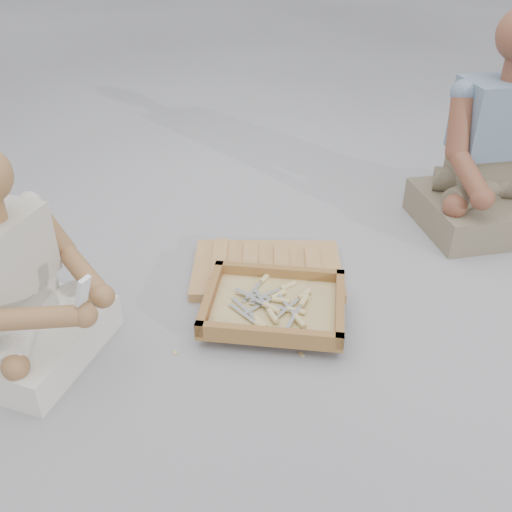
% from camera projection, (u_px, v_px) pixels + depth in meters
% --- Properties ---
extents(ground, '(60.00, 60.00, 0.00)m').
position_uv_depth(ground, '(280.00, 336.00, 2.14)').
color(ground, '#9E9FA3').
rests_on(ground, ground).
extents(carved_panel, '(0.71, 0.54, 0.04)m').
position_uv_depth(carved_panel, '(267.00, 270.00, 2.48)').
color(carved_panel, brown).
rests_on(carved_panel, ground).
extents(tool_tray, '(0.56, 0.46, 0.07)m').
position_uv_depth(tool_tray, '(274.00, 305.00, 2.19)').
color(tool_tray, brown).
rests_on(tool_tray, carved_panel).
extents(chisel_0, '(0.06, 0.22, 0.02)m').
position_uv_depth(chisel_0, '(302.00, 304.00, 2.17)').
color(chisel_0, silver).
rests_on(chisel_0, tool_tray).
extents(chisel_1, '(0.13, 0.20, 0.02)m').
position_uv_depth(chisel_1, '(271.00, 313.00, 2.13)').
color(chisel_1, silver).
rests_on(chisel_1, tool_tray).
extents(chisel_2, '(0.14, 0.19, 0.02)m').
position_uv_depth(chisel_2, '(297.00, 318.00, 2.10)').
color(chisel_2, silver).
rests_on(chisel_2, tool_tray).
extents(chisel_3, '(0.18, 0.15, 0.02)m').
position_uv_depth(chisel_3, '(258.00, 324.00, 2.08)').
color(chisel_3, silver).
rests_on(chisel_3, tool_tray).
extents(chisel_4, '(0.08, 0.22, 0.02)m').
position_uv_depth(chisel_4, '(263.00, 280.00, 2.32)').
color(chisel_4, silver).
rests_on(chisel_4, tool_tray).
extents(chisel_5, '(0.15, 0.19, 0.02)m').
position_uv_depth(chisel_5, '(274.00, 297.00, 2.22)').
color(chisel_5, silver).
rests_on(chisel_5, tool_tray).
extents(chisel_6, '(0.17, 0.17, 0.02)m').
position_uv_depth(chisel_6, '(283.00, 288.00, 2.28)').
color(chisel_6, silver).
rests_on(chisel_6, tool_tray).
extents(chisel_7, '(0.20, 0.13, 0.02)m').
position_uv_depth(chisel_7, '(267.00, 305.00, 2.16)').
color(chisel_7, silver).
rests_on(chisel_7, tool_tray).
extents(chisel_8, '(0.17, 0.16, 0.02)m').
position_uv_depth(chisel_8, '(257.00, 320.00, 2.11)').
color(chisel_8, silver).
rests_on(chisel_8, tool_tray).
extents(chisel_9, '(0.22, 0.04, 0.02)m').
position_uv_depth(chisel_9, '(290.00, 310.00, 2.15)').
color(chisel_9, silver).
rests_on(chisel_9, tool_tray).
extents(chisel_10, '(0.22, 0.04, 0.02)m').
position_uv_depth(chisel_10, '(276.00, 299.00, 2.20)').
color(chisel_10, silver).
rests_on(chisel_10, tool_tray).
extents(chisel_11, '(0.12, 0.20, 0.02)m').
position_uv_depth(chisel_11, '(301.00, 297.00, 2.21)').
color(chisel_11, silver).
rests_on(chisel_11, tool_tray).
extents(wood_chip_0, '(0.02, 0.02, 0.00)m').
position_uv_depth(wood_chip_0, '(301.00, 354.00, 2.05)').
color(wood_chip_0, tan).
rests_on(wood_chip_0, ground).
extents(wood_chip_1, '(0.02, 0.02, 0.00)m').
position_uv_depth(wood_chip_1, '(237.00, 302.00, 2.31)').
color(wood_chip_1, tan).
rests_on(wood_chip_1, ground).
extents(wood_chip_2, '(0.02, 0.02, 0.00)m').
position_uv_depth(wood_chip_2, '(227.00, 303.00, 2.31)').
color(wood_chip_2, tan).
rests_on(wood_chip_2, ground).
extents(wood_chip_3, '(0.02, 0.02, 0.00)m').
position_uv_depth(wood_chip_3, '(233.00, 337.00, 2.13)').
color(wood_chip_3, tan).
rests_on(wood_chip_3, ground).
extents(wood_chip_4, '(0.02, 0.02, 0.00)m').
position_uv_depth(wood_chip_4, '(256.00, 295.00, 2.36)').
color(wood_chip_4, tan).
rests_on(wood_chip_4, ground).
extents(wood_chip_5, '(0.02, 0.02, 0.00)m').
position_uv_depth(wood_chip_5, '(175.00, 352.00, 2.06)').
color(wood_chip_5, tan).
rests_on(wood_chip_5, ground).
extents(wood_chip_6, '(0.02, 0.02, 0.00)m').
position_uv_depth(wood_chip_6, '(202.00, 281.00, 2.44)').
color(wood_chip_6, tan).
rests_on(wood_chip_6, ground).
extents(wood_chip_7, '(0.02, 0.02, 0.00)m').
position_uv_depth(wood_chip_7, '(333.00, 321.00, 2.21)').
color(wood_chip_7, tan).
rests_on(wood_chip_7, ground).
extents(wood_chip_8, '(0.02, 0.02, 0.00)m').
position_uv_depth(wood_chip_8, '(333.00, 321.00, 2.21)').
color(wood_chip_8, tan).
rests_on(wood_chip_8, ground).
extents(wood_chip_9, '(0.02, 0.02, 0.00)m').
position_uv_depth(wood_chip_9, '(207.00, 325.00, 2.19)').
color(wood_chip_9, tan).
rests_on(wood_chip_9, ground).
extents(wood_chip_10, '(0.02, 0.02, 0.00)m').
position_uv_depth(wood_chip_10, '(238.00, 258.00, 2.59)').
color(wood_chip_10, tan).
rests_on(wood_chip_10, ground).
extents(wood_chip_11, '(0.02, 0.02, 0.00)m').
position_uv_depth(wood_chip_11, '(242.00, 325.00, 2.19)').
color(wood_chip_11, tan).
rests_on(wood_chip_11, ground).
extents(craftsman, '(0.56, 0.55, 0.79)m').
position_uv_depth(craftsman, '(22.00, 293.00, 1.92)').
color(craftsman, silver).
rests_on(craftsman, ground).
extents(companion, '(0.80, 0.72, 1.02)m').
position_uv_depth(companion, '(498.00, 161.00, 2.68)').
color(companion, '#766C55').
rests_on(companion, ground).
extents(mobile_phone, '(0.06, 0.06, 0.11)m').
position_uv_depth(mobile_phone, '(83.00, 291.00, 1.74)').
color(mobile_phone, silver).
rests_on(mobile_phone, craftsman).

